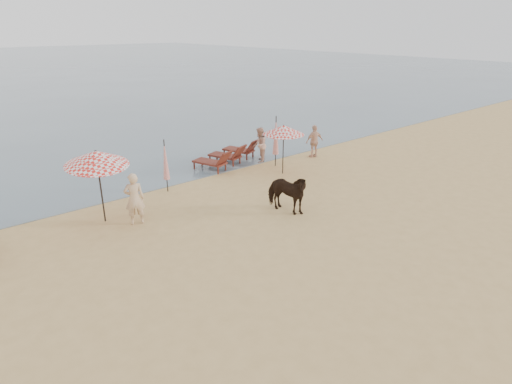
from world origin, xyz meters
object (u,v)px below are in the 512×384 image
Objects in this scene: umbrella_closed_right at (276,136)px; beachgoer_right_b at (314,141)px; beachgoer_right_a at (260,145)px; umbrella_open_left_b at (97,158)px; umbrella_open_right at (284,130)px; lounger_cluster_right at (229,155)px; beachgoer_left at (135,199)px; umbrella_closed_left at (165,160)px; cow at (286,193)px.

beachgoer_right_b is (2.53, -0.18, -0.66)m from umbrella_closed_right.
beachgoer_right_a is at bearing 101.13° from umbrella_closed_right.
umbrella_open_left_b is 8.34m from umbrella_open_right.
umbrella_open_left_b is at bearing -179.88° from lounger_cluster_right.
lounger_cluster_right is 1.60m from beachgoer_right_a.
beachgoer_right_b is (10.61, 1.57, -0.08)m from beachgoer_left.
umbrella_open_left_b is at bearing -170.50° from umbrella_open_right.
umbrella_open_left_b reaches higher than beachgoer_left.
beachgoer_left is at bearing -163.89° from umbrella_open_right.
umbrella_closed_left reaches higher than beachgoer_left.
umbrella_closed_right is at bearing -14.42° from umbrella_open_left_b.
umbrella_closed_left is (-5.22, 1.37, -0.70)m from umbrella_open_right.
umbrella_closed_left is 5.61m from beachgoer_right_a.
umbrella_open_right is at bearing -115.76° from umbrella_closed_right.
umbrella_open_right is (1.07, -2.72, 1.56)m from lounger_cluster_right.
umbrella_closed_right is 8.28m from beachgoer_left.
umbrella_closed_left is at bearing 9.85° from beachgoer_right_b.
beachgoer_right_a is (-0.19, 0.97, -0.63)m from umbrella_closed_right.
umbrella_closed_left is 5.23m from cow.
lounger_cluster_right is 1.60× the size of umbrella_open_right.
umbrella_open_left_b is at bearing -159.52° from umbrella_closed_left.
beachgoer_right_a is at bearing 91.91° from umbrella_open_right.
umbrella_closed_right reaches higher than umbrella_closed_left.
umbrella_closed_left is at bearing 102.24° from cow.
beachgoer_left reaches higher than cow.
lounger_cluster_right is 2.03× the size of cow.
umbrella_open_left_b is at bearing 133.12° from cow.
umbrella_closed_left is at bearing -116.51° from beachgoer_left.
beachgoer_left reaches higher than beachgoer_right_a.
beachgoer_right_a is 1.04× the size of beachgoer_right_b.
beachgoer_left is at bearing 21.61° from beachgoer_right_b.
umbrella_open_right is 1.31m from umbrella_closed_right.
umbrella_open_left_b reaches higher than umbrella_closed_right.
beachgoer_left is 1.05× the size of beachgoer_right_a.
beachgoer_right_b is at bearing 113.75° from beachgoer_right_a.
cow is (2.29, -4.66, -0.60)m from umbrella_closed_left.
umbrella_closed_left is at bearing -36.50° from beachgoer_right_a.
beachgoer_left is (0.77, -0.89, -1.39)m from umbrella_open_left_b.
lounger_cluster_right is 6.31m from cow.
beachgoer_right_b reaches higher than cow.
umbrella_open_left_b reaches higher than umbrella_closed_left.
beachgoer_right_b is (8.28, -0.48, -0.51)m from umbrella_closed_left.
beachgoer_right_b is at bearing -42.97° from lounger_cluster_right.
beachgoer_right_a is at bearing 44.67° from cow.
beachgoer_right_a reaches higher than beachgoer_right_b.
umbrella_closed_right is 5.61m from cow.
umbrella_open_left_b is at bearing -31.44° from beachgoer_right_a.
umbrella_closed_left is at bearing 176.98° from umbrella_closed_right.
cow is at bearing -120.79° from umbrella_open_right.
beachgoer_right_b is at bearing -149.44° from beachgoer_left.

